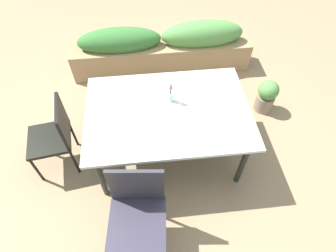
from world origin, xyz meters
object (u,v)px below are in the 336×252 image
flower_vase (171,93)px  planter_box (162,49)px  chair_end_left (55,134)px  potted_plant (267,95)px  chair_near_left (137,210)px  dining_table (168,114)px

flower_vase → planter_box: (0.04, 1.39, -0.50)m
planter_box → chair_end_left: bearing=-129.8°
planter_box → flower_vase: bearing=-91.7°
potted_plant → chair_end_left: bearing=-167.7°
flower_vase → planter_box: size_ratio=0.10×
chair_near_left → potted_plant: chair_near_left is taller
chair_end_left → chair_near_left: chair_near_left is taller
planter_box → potted_plant: (1.26, -0.97, -0.11)m
potted_plant → chair_near_left: bearing=-139.1°
flower_vase → planter_box: 1.48m
planter_box → potted_plant: 1.59m
chair_end_left → chair_near_left: size_ratio=0.93×
chair_end_left → planter_box: (1.26, 1.51, -0.15)m
dining_table → planter_box: bearing=86.9°
flower_vase → potted_plant: 1.50m
dining_table → chair_end_left: 1.19m
dining_table → potted_plant: (1.34, 0.56, -0.44)m
chair_near_left → flower_vase: (0.40, 1.05, 0.31)m
dining_table → chair_end_left: bearing=179.5°
flower_vase → potted_plant: flower_vase is taller
flower_vase → chair_end_left: bearing=-174.2°
flower_vase → potted_plant: bearing=18.1°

